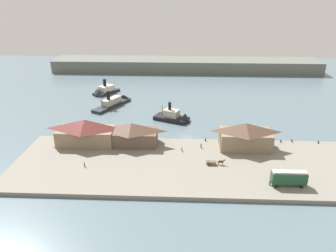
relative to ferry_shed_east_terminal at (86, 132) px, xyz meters
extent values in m
plane|color=slate|center=(35.59, 9.40, -5.82)|extent=(320.00, 320.00, 0.00)
cube|color=gray|center=(35.59, -12.60, -5.22)|extent=(110.00, 36.00, 1.20)
cube|color=#666159|center=(35.59, 5.80, -5.32)|extent=(110.00, 0.80, 1.00)
cube|color=#847056|center=(0.00, 0.00, -1.80)|extent=(19.55, 9.19, 5.64)
pyramid|color=maroon|center=(0.00, 0.00, 2.74)|extent=(19.94, 9.65, 3.45)
cube|color=brown|center=(15.95, 0.35, -2.07)|extent=(17.77, 8.62, 5.10)
pyramid|color=brown|center=(15.95, 0.35, 1.88)|extent=(18.13, 9.06, 2.80)
cube|color=#847056|center=(55.14, -0.55, -1.63)|extent=(17.15, 9.48, 5.97)
pyramid|color=brown|center=(55.14, -0.55, 2.86)|extent=(17.49, 9.95, 3.00)
cube|color=#1E4C2D|center=(63.11, -23.79, -2.15)|extent=(9.54, 2.52, 3.13)
cube|color=beige|center=(63.11, -23.79, -0.34)|extent=(9.15, 1.77, 0.50)
cylinder|color=black|center=(66.45, -22.53, -4.17)|extent=(0.90, 0.18, 0.90)
cylinder|color=black|center=(66.45, -25.05, -4.17)|extent=(0.90, 0.18, 0.90)
cylinder|color=black|center=(59.78, -22.53, -4.17)|extent=(0.90, 0.18, 0.90)
cylinder|color=black|center=(59.78, -25.05, -4.17)|extent=(0.90, 0.18, 0.90)
cube|color=brown|center=(42.79, -13.04, -3.77)|extent=(3.03, 1.33, 0.50)
cylinder|color=#4C3828|center=(41.88, -12.38, -4.02)|extent=(1.20, 0.10, 1.20)
cylinder|color=#4C3828|center=(41.88, -13.71, -4.02)|extent=(1.20, 0.10, 1.20)
ellipsoid|color=#473323|center=(45.70, -13.04, -3.52)|extent=(2.00, 0.70, 0.90)
ellipsoid|color=#473323|center=(46.80, -13.04, -2.97)|extent=(0.70, 0.32, 0.44)
cylinder|color=#473323|center=(46.30, -12.84, -4.12)|extent=(0.16, 0.16, 1.00)
cylinder|color=#473323|center=(46.30, -13.24, -4.12)|extent=(0.16, 0.16, 1.00)
cylinder|color=#473323|center=(45.10, -12.84, -4.12)|extent=(0.16, 0.16, 1.00)
cylinder|color=#473323|center=(45.10, -13.24, -4.12)|extent=(0.16, 0.16, 1.00)
cylinder|color=#6B5B4C|center=(58.17, -23.74, -3.89)|extent=(0.43, 0.43, 1.46)
sphere|color=#CCA889|center=(58.17, -23.74, -3.02)|extent=(0.27, 0.27, 0.27)
cylinder|color=#6B5B4C|center=(3.75, -16.05, -3.95)|extent=(0.39, 0.39, 1.33)
sphere|color=#CCA889|center=(3.75, -16.05, -3.17)|extent=(0.24, 0.24, 0.24)
cylinder|color=#6B5B4C|center=(33.65, -4.34, -3.97)|extent=(0.38, 0.38, 1.30)
sphere|color=#CCA889|center=(33.65, -4.34, -3.20)|extent=(0.24, 0.24, 0.24)
cylinder|color=#6B5B4C|center=(40.23, -1.52, -3.90)|extent=(0.42, 0.42, 1.44)
sphere|color=#CCA889|center=(40.23, -1.52, -3.05)|extent=(0.26, 0.26, 0.26)
cylinder|color=black|center=(82.01, 3.84, -4.17)|extent=(0.44, 0.44, 0.90)
cylinder|color=black|center=(68.93, 4.17, -4.17)|extent=(0.44, 0.44, 0.90)
cylinder|color=black|center=(42.07, 4.00, -4.17)|extent=(0.44, 0.44, 0.90)
cylinder|color=black|center=(72.98, 4.54, -4.17)|extent=(0.44, 0.44, 0.90)
cube|color=black|center=(29.01, 26.46, -4.99)|extent=(15.89, 11.69, 1.65)
cone|color=black|center=(35.67, 23.58, -4.99)|extent=(4.71, 6.38, 5.82)
cube|color=#B2A893|center=(29.01, 26.46, -2.63)|extent=(7.31, 6.34, 3.07)
cylinder|color=black|center=(28.26, 26.78, 0.52)|extent=(1.24, 1.24, 3.24)
cylinder|color=brown|center=(25.01, 28.18, -1.93)|extent=(0.24, 0.24, 4.47)
cube|color=#23282D|center=(-0.09, 42.88, -5.13)|extent=(15.46, 23.04, 1.37)
cone|color=#23282D|center=(5.30, 53.17, -5.13)|extent=(6.15, 5.91, 4.76)
cube|color=#B2A893|center=(-0.09, 42.88, -3.05)|extent=(8.11, 11.26, 2.78)
cylinder|color=black|center=(-1.10, 40.95, 0.34)|extent=(1.53, 1.53, 4.00)
cylinder|color=brown|center=(-3.33, 36.70, -2.35)|extent=(0.24, 0.24, 4.19)
cube|color=#23282D|center=(-7.51, 64.13, -5.12)|extent=(13.14, 15.71, 1.38)
cone|color=#23282D|center=(-11.31, 57.98, -5.12)|extent=(6.35, 5.29, 5.86)
cube|color=silver|center=(-7.51, 64.13, -3.00)|extent=(8.07, 8.96, 2.87)
cylinder|color=black|center=(-7.94, 63.42, 0.29)|extent=(1.64, 1.64, 3.71)
cube|color=#60665B|center=(35.59, 119.40, -1.82)|extent=(180.00, 24.00, 8.00)
camera|label=1|loc=(33.28, -100.59, 45.19)|focal=34.19mm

